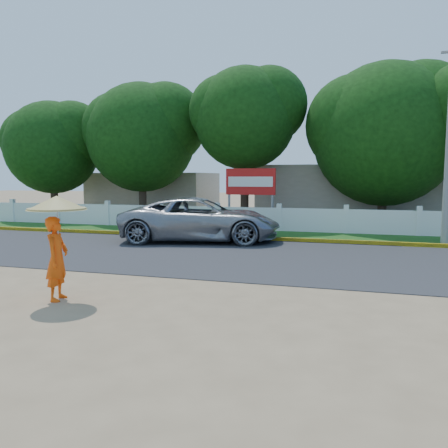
% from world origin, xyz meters
% --- Properties ---
extents(ground, '(120.00, 120.00, 0.00)m').
position_xyz_m(ground, '(0.00, 0.00, 0.00)').
color(ground, '#9E8460').
rests_on(ground, ground).
extents(road, '(60.00, 7.00, 0.02)m').
position_xyz_m(road, '(0.00, 4.50, 0.01)').
color(road, '#38383A').
rests_on(road, ground).
extents(grass_verge, '(60.00, 3.50, 0.03)m').
position_xyz_m(grass_verge, '(0.00, 9.75, 0.01)').
color(grass_verge, '#2D601E').
rests_on(grass_verge, ground).
extents(curb, '(40.00, 0.18, 0.16)m').
position_xyz_m(curb, '(0.00, 8.05, 0.08)').
color(curb, yellow).
rests_on(curb, ground).
extents(fence, '(40.00, 0.10, 1.10)m').
position_xyz_m(fence, '(0.00, 11.20, 0.55)').
color(fence, silver).
rests_on(fence, ground).
extents(building_near, '(10.00, 6.00, 3.20)m').
position_xyz_m(building_near, '(3.00, 18.00, 1.60)').
color(building_near, '#B7AD99').
rests_on(building_near, ground).
extents(building_far, '(8.00, 5.00, 2.80)m').
position_xyz_m(building_far, '(-10.00, 19.00, 1.40)').
color(building_far, '#B7AD99').
rests_on(building_far, ground).
extents(vehicle, '(6.68, 4.12, 1.73)m').
position_xyz_m(vehicle, '(-2.49, 7.25, 0.86)').
color(vehicle, gray).
rests_on(vehicle, ground).
extents(monk_with_parasol, '(1.18, 1.18, 2.15)m').
position_xyz_m(monk_with_parasol, '(-2.55, -1.42, 1.40)').
color(monk_with_parasol, '#EC4E0C').
rests_on(monk_with_parasol, ground).
extents(billboard, '(2.50, 0.13, 2.95)m').
position_xyz_m(billboard, '(-1.62, 12.30, 2.14)').
color(billboard, gray).
rests_on(billboard, ground).
extents(tree_row, '(36.45, 7.64, 9.39)m').
position_xyz_m(tree_row, '(2.61, 14.09, 5.07)').
color(tree_row, '#473828').
rests_on(tree_row, ground).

